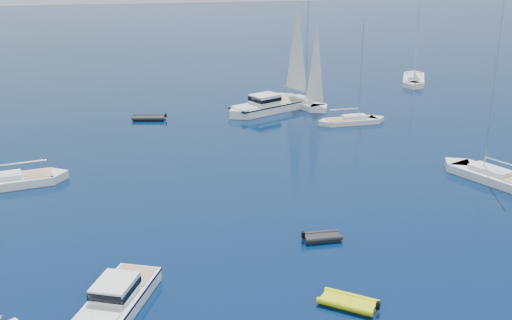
% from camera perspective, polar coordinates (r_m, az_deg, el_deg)
% --- Properties ---
extents(motor_cruiser_left, '(6.02, 9.32, 2.35)m').
position_cam_1_polar(motor_cruiser_left, '(38.85, -12.28, -12.86)').
color(motor_cruiser_left, white).
rests_on(motor_cruiser_left, ground).
extents(motor_cruiser_distant, '(11.13, 7.96, 2.84)m').
position_cam_1_polar(motor_cruiser_distant, '(79.97, 0.66, 4.22)').
color(motor_cruiser_distant, silver).
rests_on(motor_cruiser_distant, ground).
extents(sailboat_mid_r, '(7.26, 11.32, 16.35)m').
position_cam_1_polar(sailboat_mid_r, '(60.75, 20.16, -1.75)').
color(sailboat_mid_r, white).
rests_on(sailboat_mid_r, ground).
extents(sailboat_mid_l, '(11.34, 5.09, 16.15)m').
position_cam_1_polar(sailboat_mid_l, '(59.89, -21.10, -2.15)').
color(sailboat_mid_l, silver).
rests_on(sailboat_mid_l, ground).
extents(sailboat_centre, '(8.64, 2.70, 12.53)m').
position_cam_1_polar(sailboat_centre, '(75.88, 8.40, 3.21)').
color(sailboat_centre, silver).
rests_on(sailboat_centre, ground).
extents(sailboat_sails_r, '(6.73, 10.73, 15.46)m').
position_cam_1_polar(sailboat_sails_r, '(83.67, 3.94, 4.83)').
color(sailboat_sails_r, white).
rests_on(sailboat_sails_r, ground).
extents(sailboat_sails_far, '(7.51, 11.73, 16.94)m').
position_cam_1_polar(sailboat_sails_far, '(100.11, 13.69, 6.66)').
color(sailboat_sails_far, white).
rests_on(sailboat_sails_far, ground).
extents(tender_yellow, '(3.98, 3.69, 0.95)m').
position_cam_1_polar(tender_yellow, '(38.86, 8.10, -12.59)').
color(tender_yellow, '#D9DF0D').
rests_on(tender_yellow, ground).
extents(tender_grey_near, '(2.82, 1.66, 0.95)m').
position_cam_1_polar(tender_grey_near, '(46.39, 5.83, -7.01)').
color(tender_grey_near, black).
rests_on(tender_grey_near, ground).
extents(tender_grey_far, '(4.32, 2.81, 0.95)m').
position_cam_1_polar(tender_grey_far, '(77.70, -9.40, 3.53)').
color(tender_grey_far, black).
rests_on(tender_grey_far, ground).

